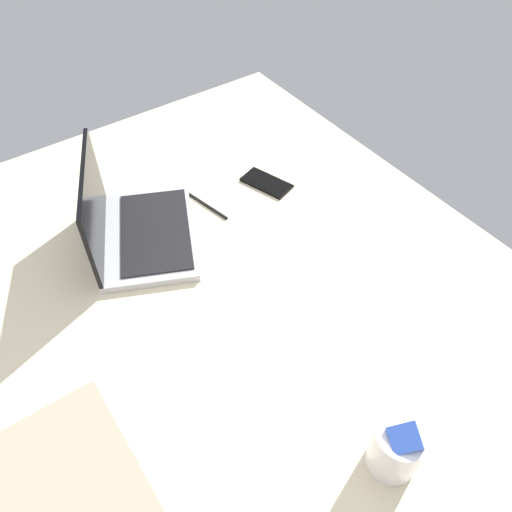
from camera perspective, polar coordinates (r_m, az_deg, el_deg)
name	(u,v)px	position (r cm, az deg, el deg)	size (l,w,h in cm)	color
bed_mattress	(237,357)	(121.09, -2.08, -11.01)	(180.00, 140.00, 18.00)	beige
laptop	(134,227)	(132.04, -13.23, 3.10)	(39.64, 34.82, 23.00)	#B7BABC
snack_cup	(397,447)	(98.56, 15.14, -19.50)	(9.00, 9.34, 13.87)	silver
cell_phone	(267,183)	(147.51, 1.17, 7.99)	(6.80, 14.00, 0.80)	black
charger_cable	(205,204)	(141.57, -5.65, 5.67)	(17.00, 0.60, 0.60)	black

